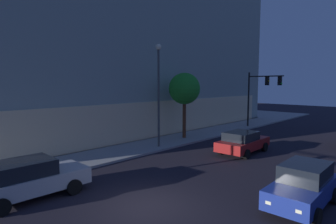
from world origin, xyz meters
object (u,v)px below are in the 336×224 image
(modern_building, at_px, (102,39))
(street_lamp_sidewalk, at_px, (159,82))
(car_silver, at_px, (29,179))
(car_blue, at_px, (303,185))
(traffic_light_far_corner, at_px, (261,89))
(car_red, at_px, (243,142))
(sidewalk_tree, at_px, (184,89))

(modern_building, bearing_deg, street_lamp_sidewalk, -108.02)
(car_silver, bearing_deg, car_blue, -50.69)
(traffic_light_far_corner, bearing_deg, car_blue, -149.95)
(modern_building, relative_size, car_red, 7.71)
(sidewalk_tree, xyz_separation_m, car_red, (-0.98, -6.21, -3.63))
(car_silver, height_order, car_red, car_silver)
(street_lamp_sidewalk, xyz_separation_m, car_silver, (-10.39, -2.62, -4.11))
(street_lamp_sidewalk, bearing_deg, car_red, -60.23)
(traffic_light_far_corner, distance_m, sidewalk_tree, 10.17)
(car_silver, bearing_deg, traffic_light_far_corner, 2.66)
(modern_building, height_order, car_red, modern_building)
(traffic_light_far_corner, xyz_separation_m, street_lamp_sidewalk, (-13.92, 1.48, 0.63))
(car_silver, xyz_separation_m, car_blue, (7.18, -8.77, 0.01))
(sidewalk_tree, bearing_deg, modern_building, 87.66)
(car_silver, height_order, car_blue, car_blue)
(car_silver, distance_m, car_red, 13.71)
(street_lamp_sidewalk, distance_m, car_silver, 11.47)
(modern_building, distance_m, car_red, 21.59)
(car_blue, xyz_separation_m, car_red, (6.25, 6.06, -0.08))
(modern_building, height_order, sidewalk_tree, modern_building)
(sidewalk_tree, relative_size, car_blue, 1.38)
(traffic_light_far_corner, relative_size, car_red, 1.28)
(car_red, bearing_deg, street_lamp_sidewalk, 119.77)
(car_blue, bearing_deg, street_lamp_sidewalk, 74.30)
(street_lamp_sidewalk, height_order, car_red, street_lamp_sidewalk)
(traffic_light_far_corner, height_order, car_red, traffic_light_far_corner)
(sidewalk_tree, bearing_deg, car_silver, -166.37)
(street_lamp_sidewalk, relative_size, car_blue, 1.85)
(modern_building, xyz_separation_m, traffic_light_far_corner, (9.36, -15.53, -5.85))
(modern_building, bearing_deg, car_blue, -106.98)
(street_lamp_sidewalk, bearing_deg, car_blue, -105.70)
(modern_building, distance_m, street_lamp_sidewalk, 15.66)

